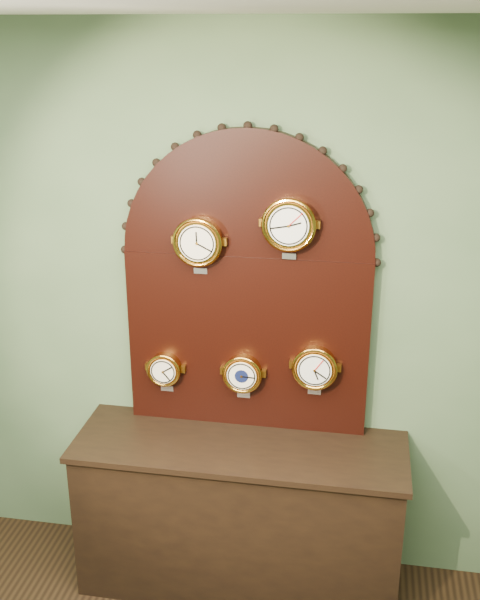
% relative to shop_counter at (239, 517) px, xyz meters
% --- Properties ---
extents(wall_back, '(4.00, 0.00, 4.00)m').
position_rel_shop_counter_xyz_m(wall_back, '(0.00, 0.27, 1.00)').
color(wall_back, '#4D6747').
rests_on(wall_back, ground).
extents(shop_counter, '(1.60, 0.50, 0.80)m').
position_rel_shop_counter_xyz_m(shop_counter, '(0.00, 0.00, 0.00)').
color(shop_counter, black).
rests_on(shop_counter, ground_plane).
extents(display_board, '(1.26, 0.06, 1.53)m').
position_rel_shop_counter_xyz_m(display_board, '(0.00, 0.22, 1.23)').
color(display_board, black).
rests_on(display_board, shop_counter).
extents(roman_clock, '(0.24, 0.08, 0.29)m').
position_rel_shop_counter_xyz_m(roman_clock, '(-0.22, 0.15, 1.41)').
color(roman_clock, orange).
rests_on(roman_clock, display_board).
extents(arabic_clock, '(0.25, 0.08, 0.30)m').
position_rel_shop_counter_xyz_m(arabic_clock, '(0.20, 0.15, 1.51)').
color(arabic_clock, orange).
rests_on(arabic_clock, display_board).
extents(hygrometer, '(0.18, 0.08, 0.23)m').
position_rel_shop_counter_xyz_m(hygrometer, '(-0.41, 0.15, 0.73)').
color(hygrometer, orange).
rests_on(hygrometer, display_board).
extents(barometer, '(0.20, 0.08, 0.25)m').
position_rel_shop_counter_xyz_m(barometer, '(-0.01, 0.15, 0.74)').
color(barometer, orange).
rests_on(barometer, display_board).
extents(tide_clock, '(0.22, 0.08, 0.27)m').
position_rel_shop_counter_xyz_m(tide_clock, '(0.35, 0.15, 0.80)').
color(tide_clock, orange).
rests_on(tide_clock, display_board).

